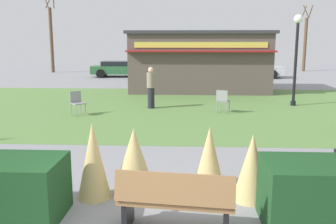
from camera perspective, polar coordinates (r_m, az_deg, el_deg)
lawn_patch at (r=15.91m, az=0.56°, el=0.77°), size 36.00×12.00×0.01m
park_bench at (r=5.61m, az=1.13°, el=-13.23°), size 1.75×0.72×0.95m
ornamental_grass_behind_left at (r=7.30m, az=6.23°, el=-6.63°), size 0.58×0.58×1.17m
ornamental_grass_behind_right at (r=6.79m, az=12.51°, el=-8.13°), size 0.65×0.65×1.18m
ornamental_grass_behind_center at (r=6.88m, az=-5.13°, el=-7.45°), size 0.79×0.79×1.23m
ornamental_grass_behind_far at (r=6.82m, az=-11.17°, el=-7.16°), size 0.59×0.59×1.37m
lamppost_far at (r=16.91m, az=18.75°, el=9.01°), size 0.36×0.36×3.80m
food_kiosk at (r=21.00m, az=4.71°, el=7.64°), size 7.66×4.04×3.24m
cafe_chair_west at (r=14.68m, az=8.22°, el=1.89°), size 0.57×0.57×0.89m
cafe_chair_center at (r=14.53m, az=-13.53°, el=1.61°), size 0.62×0.62×0.89m
person_strolling at (r=15.53m, az=-2.57°, el=3.71°), size 0.34×0.34×1.69m
parked_car_west_slot at (r=29.35m, az=-7.35°, el=6.52°), size 4.27×2.19×1.20m
parked_car_center_slot at (r=28.88m, az=3.05°, el=6.53°), size 4.33×2.32×1.20m
parked_car_east_slot at (r=29.31m, az=12.72°, el=6.34°), size 4.36×2.38×1.20m
tree_left_bg at (r=34.60m, az=-17.14°, el=10.52°), size 0.91×0.96×6.53m
tree_right_bg at (r=36.58m, az=19.91°, el=9.75°), size 0.91×0.96×5.78m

